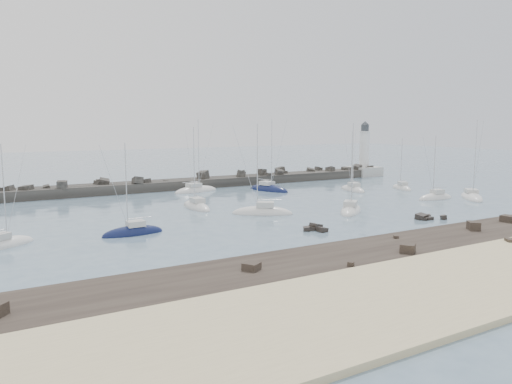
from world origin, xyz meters
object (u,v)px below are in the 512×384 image
(sailboat_5, at_px, (351,211))
(sailboat_8, at_px, (353,190))
(sailboat_9, at_px, (472,198))
(sailboat_0, at_px, (2,246))
(sailboat_10, at_px, (402,188))
(sailboat_3, at_px, (196,191))
(lighthouse, at_px, (364,164))
(sailboat_1, at_px, (133,233))
(sailboat_2, at_px, (197,207))
(sailboat_4, at_px, (262,213))
(sailboat_6, at_px, (269,190))
(sailboat_7, at_px, (435,198))

(sailboat_5, bearing_deg, sailboat_8, 47.81)
(sailboat_9, bearing_deg, sailboat_0, 177.62)
(sailboat_10, bearing_deg, sailboat_3, 154.76)
(sailboat_5, distance_m, sailboat_10, 30.64)
(lighthouse, relative_size, sailboat_10, 1.30)
(sailboat_5, bearing_deg, sailboat_9, -1.14)
(sailboat_0, xyz_separation_m, sailboat_1, (14.01, -1.00, 0.01))
(sailboat_1, xyz_separation_m, sailboat_2, (14.23, 13.44, 0.00))
(lighthouse, bearing_deg, sailboat_10, -116.37)
(sailboat_2, height_order, sailboat_5, sailboat_5)
(sailboat_0, xyz_separation_m, sailboat_8, (63.39, 15.67, 0.01))
(sailboat_4, height_order, sailboat_10, sailboat_4)
(sailboat_5, bearing_deg, sailboat_10, 29.25)
(sailboat_9, xyz_separation_m, sailboat_10, (-0.96, 15.52, 0.01))
(sailboat_4, relative_size, sailboat_5, 0.99)
(sailboat_0, relative_size, sailboat_10, 1.08)
(sailboat_1, relative_size, sailboat_8, 0.93)
(sailboat_0, bearing_deg, lighthouse, 23.17)
(sailboat_4, height_order, sailboat_6, sailboat_6)
(lighthouse, distance_m, sailboat_10, 27.20)
(lighthouse, distance_m, sailboat_0, 93.18)
(sailboat_4, bearing_deg, sailboat_1, -169.99)
(sailboat_1, relative_size, sailboat_5, 0.83)
(sailboat_2, bearing_deg, sailboat_7, -17.56)
(sailboat_9, height_order, sailboat_10, sailboat_9)
(lighthouse, bearing_deg, sailboat_7, -114.91)
(sailboat_9, bearing_deg, sailboat_8, 120.77)
(sailboat_0, height_order, sailboat_9, sailboat_9)
(lighthouse, height_order, sailboat_10, lighthouse)
(sailboat_6, bearing_deg, lighthouse, 18.38)
(sailboat_3, bearing_deg, sailboat_9, -40.74)
(sailboat_10, bearing_deg, sailboat_9, -86.46)
(sailboat_4, distance_m, sailboat_9, 40.56)
(sailboat_0, relative_size, sailboat_9, 0.81)
(sailboat_3, bearing_deg, sailboat_5, -71.51)
(sailboat_2, height_order, sailboat_8, sailboat_2)
(sailboat_5, xyz_separation_m, sailboat_7, (21.59, 2.26, 0.01))
(lighthouse, xyz_separation_m, sailboat_8, (-22.23, -20.98, -2.95))
(sailboat_1, height_order, sailboat_7, sailboat_7)
(sailboat_0, bearing_deg, sailboat_3, 40.02)
(sailboat_5, bearing_deg, sailboat_1, 177.30)
(sailboat_0, relative_size, sailboat_2, 0.87)
(sailboat_1, distance_m, sailboat_10, 61.10)
(sailboat_2, height_order, sailboat_3, sailboat_3)
(sailboat_10, bearing_deg, sailboat_4, -165.93)
(sailboat_1, relative_size, sailboat_9, 0.80)
(sailboat_1, distance_m, sailboat_9, 60.60)
(sailboat_3, distance_m, sailboat_6, 14.43)
(sailboat_6, xyz_separation_m, sailboat_10, (24.38, -12.14, -0.00))
(sailboat_1, xyz_separation_m, sailboat_6, (35.22, 25.56, 0.00))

